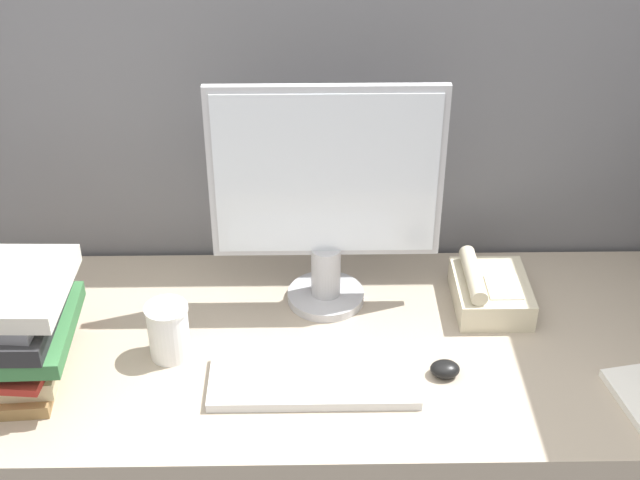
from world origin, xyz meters
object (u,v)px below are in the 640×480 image
object	(u,v)px
coffee_cup	(169,331)
book_stack	(10,327)
keyboard	(315,381)
mouse	(445,369)
desk_telephone	(489,291)
monitor	(326,197)

from	to	relation	value
coffee_cup	book_stack	distance (m)	0.31
keyboard	mouse	size ratio (longest dim) A/B	6.91
mouse	desk_telephone	size ratio (longest dim) A/B	0.30
keyboard	coffee_cup	xyz separation A→B (m)	(-0.30, 0.10, 0.05)
coffee_cup	monitor	bearing A→B (deg)	29.88
keyboard	mouse	distance (m)	0.26
coffee_cup	desk_telephone	world-z (taller)	coffee_cup
keyboard	mouse	xyz separation A→B (m)	(0.26, 0.02, 0.01)
book_stack	desk_telephone	bearing A→B (deg)	12.39
monitor	keyboard	world-z (taller)	monitor
keyboard	book_stack	world-z (taller)	book_stack
monitor	desk_telephone	distance (m)	0.43
keyboard	book_stack	xyz separation A→B (m)	(-0.59, 0.04, 0.11)
monitor	keyboard	distance (m)	0.38
desk_telephone	mouse	bearing A→B (deg)	-118.86
coffee_cup	book_stack	bearing A→B (deg)	-169.10
desk_telephone	coffee_cup	bearing A→B (deg)	-166.98
book_stack	coffee_cup	bearing A→B (deg)	10.90
monitor	keyboard	bearing A→B (deg)	-95.56
keyboard	coffee_cup	distance (m)	0.32
book_stack	desk_telephone	xyz separation A→B (m)	(0.98, 0.22, -0.08)
keyboard	mouse	world-z (taller)	mouse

